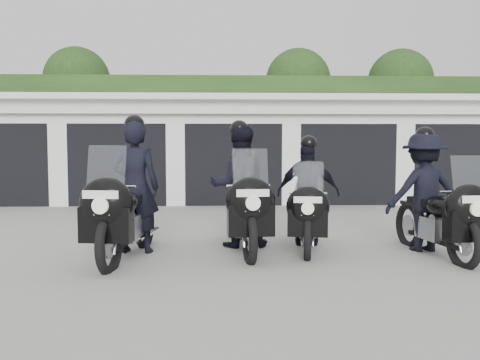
{
  "coord_description": "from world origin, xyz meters",
  "views": [
    {
      "loc": [
        -0.32,
        -8.15,
        1.64
      ],
      "look_at": [
        -0.01,
        0.32,
        1.05
      ],
      "focal_mm": 38.0,
      "sensor_mm": 36.0,
      "label": 1
    }
  ],
  "objects_px": {
    "police_bike_a": "(128,199)",
    "police_bike_c": "(308,199)",
    "police_bike_d": "(429,198)",
    "police_bike_b": "(241,193)"
  },
  "relations": [
    {
      "from": "police_bike_a",
      "to": "police_bike_c",
      "type": "relative_size",
      "value": 1.17
    },
    {
      "from": "police_bike_c",
      "to": "police_bike_d",
      "type": "xyz_separation_m",
      "value": [
        1.76,
        -0.48,
        0.06
      ]
    },
    {
      "from": "police_bike_b",
      "to": "police_bike_a",
      "type": "bearing_deg",
      "value": -167.75
    },
    {
      "from": "police_bike_a",
      "to": "police_bike_c",
      "type": "height_order",
      "value": "police_bike_a"
    },
    {
      "from": "police_bike_b",
      "to": "police_bike_d",
      "type": "distance_m",
      "value": 2.86
    },
    {
      "from": "police_bike_b",
      "to": "police_bike_d",
      "type": "relative_size",
      "value": 1.06
    },
    {
      "from": "police_bike_c",
      "to": "police_bike_d",
      "type": "bearing_deg",
      "value": -5.48
    },
    {
      "from": "police_bike_a",
      "to": "police_bike_b",
      "type": "bearing_deg",
      "value": 25.23
    },
    {
      "from": "police_bike_b",
      "to": "police_bike_d",
      "type": "xyz_separation_m",
      "value": [
        2.83,
        -0.41,
        -0.04
      ]
    },
    {
      "from": "police_bike_b",
      "to": "police_bike_d",
      "type": "bearing_deg",
      "value": -13.72
    }
  ]
}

